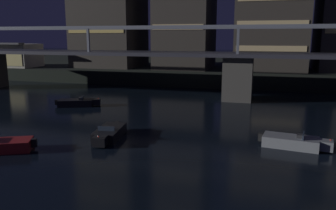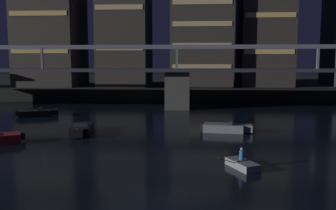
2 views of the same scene
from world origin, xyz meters
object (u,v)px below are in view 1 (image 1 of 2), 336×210
at_px(river_bridge, 239,65).
at_px(speedboat_mid_center, 78,103).
at_px(tower_central, 272,12).
at_px(speedboat_near_left, 294,142).
at_px(waterfront_pavilion, 8,55).
at_px(speedboat_near_right, 109,133).

bearing_deg(river_bridge, speedboat_mid_center, -152.49).
distance_m(river_bridge, tower_central, 20.84).
xyz_separation_m(river_bridge, speedboat_near_left, (5.41, -18.36, -4.01)).
xyz_separation_m(tower_central, speedboat_mid_center, (-21.85, -28.19, -11.74)).
relative_size(river_bridge, speedboat_mid_center, 16.55).
relative_size(waterfront_pavilion, speedboat_near_right, 2.37).
bearing_deg(speedboat_near_right, waterfront_pavilion, 138.90).
height_order(river_bridge, speedboat_near_left, river_bridge).
relative_size(river_bridge, tower_central, 4.15).
xyz_separation_m(waterfront_pavilion, speedboat_mid_center, (27.45, -21.18, -4.02)).
bearing_deg(waterfront_pavilion, speedboat_near_right, -41.10).
distance_m(river_bridge, speedboat_near_right, 22.14).
bearing_deg(speedboat_mid_center, waterfront_pavilion, 142.35).
relative_size(tower_central, speedboat_near_right, 3.86).
height_order(tower_central, speedboat_mid_center, tower_central).
xyz_separation_m(tower_central, speedboat_near_left, (1.36, -37.29, -11.74)).
relative_size(tower_central, speedboat_near_left, 3.86).
bearing_deg(speedboat_near_left, tower_central, 92.08).
bearing_deg(waterfront_pavilion, river_bridge, -14.75).
bearing_deg(tower_central, speedboat_near_right, -108.19).
bearing_deg(speedboat_mid_center, river_bridge, 27.51).
bearing_deg(speedboat_mid_center, speedboat_near_left, -21.41).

